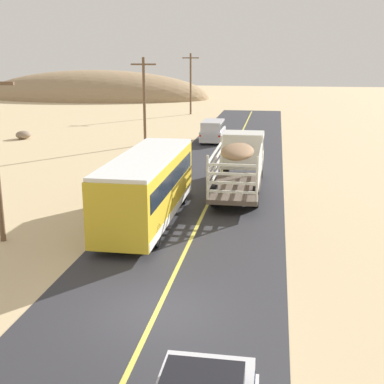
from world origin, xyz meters
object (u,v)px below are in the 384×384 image
(power_pole_far, at_px, (191,82))
(car_far, at_px, (213,130))
(livestock_truck, at_px, (241,157))
(power_pole_mid, at_px, (144,99))
(boulder_mid_field, at_px, (23,135))
(bus, at_px, (148,186))

(power_pole_far, bearing_deg, car_far, -75.56)
(livestock_truck, height_order, power_pole_mid, power_pole_mid)
(car_far, xyz_separation_m, boulder_mid_field, (-17.84, -1.05, -0.71))
(bus, bearing_deg, power_pole_mid, 104.64)
(power_pole_mid, bearing_deg, car_far, 23.66)
(livestock_truck, bearing_deg, bus, -116.38)
(livestock_truck, bearing_deg, boulder_mid_field, 145.58)
(car_far, xyz_separation_m, power_pole_mid, (-5.68, -2.49, 2.95))
(power_pole_far, height_order, boulder_mid_field, power_pole_far)
(livestock_truck, distance_m, power_pole_far, 39.03)
(livestock_truck, distance_m, power_pole_mid, 16.38)
(power_pole_mid, relative_size, power_pole_far, 0.95)
(power_pole_mid, height_order, power_pole_far, power_pole_far)
(power_pole_mid, height_order, boulder_mid_field, power_pole_mid)
(car_far, bearing_deg, bus, -90.46)
(power_pole_far, bearing_deg, livestock_truck, -76.16)
(bus, xyz_separation_m, car_far, (0.19, 23.49, -0.66))
(livestock_truck, bearing_deg, power_pole_far, 103.84)
(car_far, distance_m, boulder_mid_field, 17.89)
(bus, bearing_deg, car_far, 89.54)
(bus, xyz_separation_m, power_pole_mid, (-5.49, 21.01, 2.29))
(car_far, relative_size, power_pole_far, 0.59)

